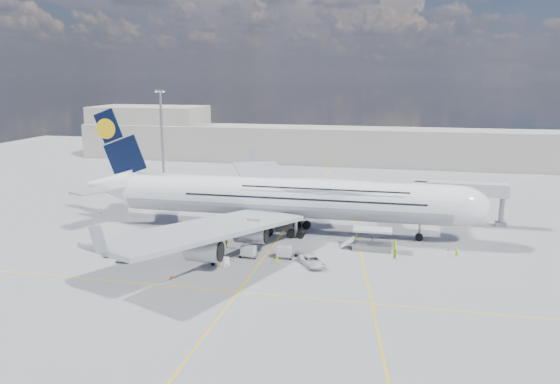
% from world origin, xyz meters
% --- Properties ---
extents(ground, '(300.00, 300.00, 0.00)m').
position_xyz_m(ground, '(0.00, 0.00, 0.00)').
color(ground, gray).
rests_on(ground, ground).
extents(taxi_line_main, '(0.25, 220.00, 0.01)m').
position_xyz_m(taxi_line_main, '(0.00, 0.00, 0.01)').
color(taxi_line_main, yellow).
rests_on(taxi_line_main, ground).
extents(taxi_line_cross, '(120.00, 0.25, 0.01)m').
position_xyz_m(taxi_line_cross, '(0.00, -20.00, 0.01)').
color(taxi_line_cross, yellow).
rests_on(taxi_line_cross, ground).
extents(taxi_line_diag, '(14.16, 99.06, 0.01)m').
position_xyz_m(taxi_line_diag, '(14.00, 10.00, 0.01)').
color(taxi_line_diag, yellow).
rests_on(taxi_line_diag, ground).
extents(airliner, '(77.26, 79.15, 23.71)m').
position_xyz_m(airliner, '(0.26, 10.00, 6.87)').
color(airliner, white).
rests_on(airliner, ground).
extents(jet_bridge, '(18.80, 12.10, 8.50)m').
position_xyz_m(jet_bridge, '(29.81, 20.94, 6.85)').
color(jet_bridge, '#B7B7BC').
rests_on(jet_bridge, ground).
extents(cargo_loader, '(8.53, 3.20, 3.67)m').
position_xyz_m(cargo_loader, '(16.82, 2.89, 1.25)').
color(cargo_loader, silver).
rests_on(cargo_loader, ground).
extents(light_mast, '(3.00, 0.70, 25.50)m').
position_xyz_m(light_mast, '(-40.00, 45.00, 13.21)').
color(light_mast, gray).
rests_on(light_mast, ground).
extents(terminal, '(180.00, 16.00, 12.00)m').
position_xyz_m(terminal, '(0.00, 95.00, 6.00)').
color(terminal, '#B2AD9E').
rests_on(terminal, ground).
extents(hangar, '(40.00, 22.00, 18.00)m').
position_xyz_m(hangar, '(-70.00, 100.00, 9.00)').
color(hangar, '#B2AD9E').
rests_on(hangar, ground).
extents(tree_line, '(160.00, 6.00, 8.00)m').
position_xyz_m(tree_line, '(40.00, 140.00, 4.00)').
color(tree_line, '#193814').
rests_on(tree_line, ground).
extents(dolly_row_a, '(3.42, 2.60, 0.45)m').
position_xyz_m(dolly_row_a, '(-21.03, 0.13, 0.34)').
color(dolly_row_a, gray).
rests_on(dolly_row_a, ground).
extents(dolly_row_b, '(2.82, 1.75, 0.39)m').
position_xyz_m(dolly_row_b, '(-21.20, -12.09, 0.30)').
color(dolly_row_b, gray).
rests_on(dolly_row_b, ground).
extents(dolly_row_c, '(3.28, 2.06, 1.95)m').
position_xyz_m(dolly_row_c, '(-2.53, -5.60, 1.05)').
color(dolly_row_c, gray).
rests_on(dolly_row_c, ground).
extents(dolly_back, '(3.16, 2.69, 0.41)m').
position_xyz_m(dolly_back, '(-24.64, -9.97, 0.32)').
color(dolly_back, gray).
rests_on(dolly_back, ground).
extents(dolly_nose_far, '(3.54, 2.68, 0.46)m').
position_xyz_m(dolly_nose_far, '(6.30, -3.12, 0.36)').
color(dolly_nose_far, gray).
rests_on(dolly_nose_far, ground).
extents(dolly_nose_near, '(3.15, 1.75, 1.96)m').
position_xyz_m(dolly_nose_near, '(3.24, -4.68, 1.05)').
color(dolly_nose_near, gray).
rests_on(dolly_nose_near, ground).
extents(baggage_tug, '(3.06, 2.14, 1.74)m').
position_xyz_m(baggage_tug, '(-5.91, -10.01, 0.77)').
color(baggage_tug, white).
rests_on(baggage_tug, ground).
extents(catering_truck_inner, '(6.91, 3.88, 3.88)m').
position_xyz_m(catering_truck_inner, '(-2.38, 33.47, 1.83)').
color(catering_truck_inner, gray).
rests_on(catering_truck_inner, ground).
extents(catering_truck_outer, '(7.68, 4.15, 4.34)m').
position_xyz_m(catering_truck_outer, '(-12.18, 38.48, 2.02)').
color(catering_truck_outer, gray).
rests_on(catering_truck_outer, ground).
extents(service_van, '(5.21, 6.10, 1.56)m').
position_xyz_m(service_van, '(8.28, -7.39, 0.78)').
color(service_van, silver).
rests_on(service_van, ground).
extents(crew_nose, '(0.83, 0.76, 1.91)m').
position_xyz_m(crew_nose, '(30.71, 1.42, 0.96)').
color(crew_nose, '#93E317').
rests_on(crew_nose, ground).
extents(crew_loader, '(1.16, 1.12, 1.89)m').
position_xyz_m(crew_loader, '(20.84, -1.41, 0.94)').
color(crew_loader, '#A2E217').
rests_on(crew_loader, ground).
extents(crew_wing, '(0.54, 1.15, 1.91)m').
position_xyz_m(crew_wing, '(-7.65, -1.35, 0.96)').
color(crew_wing, '#B7E518').
rests_on(crew_wing, ground).
extents(crew_van, '(0.98, 0.91, 1.68)m').
position_xyz_m(crew_van, '(20.80, 4.03, 0.84)').
color(crew_van, '#A6FF1A').
rests_on(crew_van, ground).
extents(crew_tug, '(1.08, 0.74, 1.55)m').
position_xyz_m(crew_tug, '(2.84, -8.16, 0.78)').
color(crew_tug, '#B1FC1A').
rests_on(crew_tug, ground).
extents(cone_nose, '(0.44, 0.44, 0.56)m').
position_xyz_m(cone_nose, '(29.62, 4.84, 0.27)').
color(cone_nose, '#FF5C0D').
rests_on(cone_nose, ground).
extents(cone_wing_left_inner, '(0.41, 0.41, 0.52)m').
position_xyz_m(cone_wing_left_inner, '(-4.99, 24.70, 0.25)').
color(cone_wing_left_inner, '#FF5C0D').
rests_on(cone_wing_left_inner, ground).
extents(cone_wing_left_outer, '(0.39, 0.39, 0.49)m').
position_xyz_m(cone_wing_left_outer, '(-11.70, 35.15, 0.24)').
color(cone_wing_left_outer, '#FF5C0D').
rests_on(cone_wing_left_outer, ground).
extents(cone_wing_right_inner, '(0.40, 0.40, 0.51)m').
position_xyz_m(cone_wing_right_inner, '(-5.71, -10.97, 0.24)').
color(cone_wing_right_inner, '#FF5C0D').
rests_on(cone_wing_right_inner, ground).
extents(cone_wing_right_outer, '(0.47, 0.47, 0.60)m').
position_xyz_m(cone_wing_right_outer, '(-10.96, -17.36, 0.29)').
color(cone_wing_right_outer, '#FF5C0D').
rests_on(cone_wing_right_outer, ground).
extents(cone_tail, '(0.40, 0.40, 0.51)m').
position_xyz_m(cone_tail, '(-41.19, 15.09, 0.24)').
color(cone_tail, '#FF5C0D').
rests_on(cone_tail, ground).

